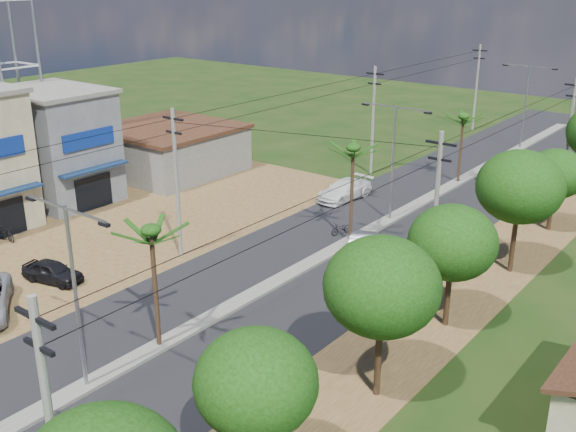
{
  "coord_description": "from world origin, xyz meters",
  "views": [
    {
      "loc": [
        21.16,
        -13.59,
        16.3
      ],
      "look_at": [
        -1.11,
        15.01,
        3.0
      ],
      "focal_mm": 42.0,
      "sensor_mm": 36.0,
      "label": 1
    }
  ],
  "objects": [
    {
      "name": "moto_rider_west_b",
      "position": [
        -5.0,
        29.43,
        0.47
      ],
      "size": [
        0.68,
        1.61,
        0.93
      ],
      "primitive_type": "imported",
      "rotation": [
        0.0,
        0.0,
        -0.16
      ],
      "color": "black",
      "rests_on": "ground"
    },
    {
      "name": "palm_median_near",
      "position": [
        0.0,
        4.0,
        5.54
      ],
      "size": [
        2.0,
        2.0,
        6.15
      ],
      "color": "black",
      "rests_on": "ground"
    },
    {
      "name": "streetlight_far",
      "position": [
        0.0,
        50.0,
        4.79
      ],
      "size": [
        5.1,
        0.18,
        8.0
      ],
      "color": "gray",
      "rests_on": "ground"
    },
    {
      "name": "palm_median_far",
      "position": [
        0.0,
        36.0,
        5.26
      ],
      "size": [
        2.0,
        2.0,
        5.85
      ],
      "color": "black",
      "rests_on": "ground"
    },
    {
      "name": "road",
      "position": [
        0.0,
        15.0,
        0.02
      ],
      "size": [
        12.0,
        110.0,
        0.04
      ],
      "primitive_type": "cube",
      "color": "black",
      "rests_on": "ground"
    },
    {
      "name": "utility_pole_e_b",
      "position": [
        7.5,
        16.0,
        4.76
      ],
      "size": [
        1.6,
        0.24,
        9.0
      ],
      "color": "#605E56",
      "rests_on": "ground"
    },
    {
      "name": "car_silver_mid",
      "position": [
        1.5,
        19.06,
        0.64
      ],
      "size": [
        2.71,
        4.13,
        1.29
      ],
      "primitive_type": "imported",
      "rotation": [
        0.0,
        0.0,
        3.52
      ],
      "color": "#9EA1A6",
      "rests_on": "ground"
    },
    {
      "name": "car_white_far",
      "position": [
        -5.0,
        26.9,
        0.72
      ],
      "size": [
        2.5,
        5.16,
        1.45
      ],
      "primitive_type": "imported",
      "rotation": [
        0.0,
        0.0,
        -0.1
      ],
      "color": "silver",
      "rests_on": "ground"
    },
    {
      "name": "ground",
      "position": [
        0.0,
        0.0,
        0.0
      ],
      "size": [
        160.0,
        160.0,
        0.0
      ],
      "primitive_type": "plane",
      "color": "black",
      "rests_on": "ground"
    },
    {
      "name": "car_parked_dark",
      "position": [
        -9.86,
        5.07,
        0.61
      ],
      "size": [
        3.8,
        2.22,
        1.22
      ],
      "primitive_type": "imported",
      "rotation": [
        0.0,
        0.0,
        1.8
      ],
      "color": "black",
      "rests_on": "ground"
    },
    {
      "name": "utility_pole_w_b",
      "position": [
        -7.0,
        12.0,
        4.76
      ],
      "size": [
        1.6,
        0.24,
        9.0
      ],
      "color": "#605E56",
      "rests_on": "ground"
    },
    {
      "name": "utility_pole_w_c",
      "position": [
        -7.0,
        34.0,
        4.76
      ],
      "size": [
        1.6,
        0.24,
        9.0
      ],
      "color": "#605E56",
      "rests_on": "ground"
    },
    {
      "name": "tree_east_f",
      "position": [
        9.2,
        30.0,
        3.89
      ],
      "size": [
        3.8,
        3.8,
        5.52
      ],
      "color": "black",
      "rests_on": "ground"
    },
    {
      "name": "utility_pole_w_d",
      "position": [
        -7.0,
        55.0,
        4.76
      ],
      "size": [
        1.6,
        0.24,
        9.0
      ],
      "color": "#605E56",
      "rests_on": "ground"
    },
    {
      "name": "low_shed",
      "position": [
        -21.0,
        24.0,
        1.97
      ],
      "size": [
        10.4,
        10.4,
        3.95
      ],
      "color": "#605E56",
      "rests_on": "ground"
    },
    {
      "name": "palm_median_mid",
      "position": [
        0.0,
        20.0,
        5.9
      ],
      "size": [
        2.0,
        2.0,
        6.55
      ],
      "color": "black",
      "rests_on": "ground"
    },
    {
      "name": "tree_east_e",
      "position": [
        9.6,
        22.0,
        5.09
      ],
      "size": [
        4.8,
        4.8,
        7.14
      ],
      "color": "black",
      "rests_on": "ground"
    },
    {
      "name": "tree_east_d",
      "position": [
        9.4,
        14.0,
        4.34
      ],
      "size": [
        4.2,
        4.2,
        6.13
      ],
      "color": "black",
      "rests_on": "ground"
    },
    {
      "name": "streetlight_near",
      "position": [
        0.0,
        0.0,
        4.79
      ],
      "size": [
        5.1,
        0.18,
        8.0
      ],
      "color": "gray",
      "rests_on": "ground"
    },
    {
      "name": "shophouse_grey",
      "position": [
        -21.98,
        14.0,
        4.16
      ],
      "size": [
        9.0,
        6.4,
        8.3
      ],
      "color": "#53585C",
      "rests_on": "ground"
    },
    {
      "name": "moto_rider_west_a",
      "position": [
        -1.2,
        20.77,
        0.42
      ],
      "size": [
        0.99,
        1.68,
        0.83
      ],
      "primitive_type": "imported",
      "rotation": [
        0.0,
        0.0,
        -0.29
      ],
      "color": "black",
      "rests_on": "ground"
    },
    {
      "name": "dirt_lot_west",
      "position": [
        -15.0,
        8.0,
        0.02
      ],
      "size": [
        18.0,
        46.0,
        0.04
      ],
      "primitive_type": "cube",
      "color": "#4E301A",
      "rests_on": "ground"
    },
    {
      "name": "utility_pole_e_c",
      "position": [
        7.5,
        38.0,
        4.76
      ],
      "size": [
        1.6,
        0.24,
        9.0
      ],
      "color": "#605E56",
      "rests_on": "ground"
    },
    {
      "name": "tree_east_b",
      "position": [
        9.3,
        0.0,
        4.11
      ],
      "size": [
        4.0,
        4.0,
        5.83
      ],
      "color": "black",
      "rests_on": "ground"
    },
    {
      "name": "median",
      "position": [
        0.0,
        18.0,
        0.09
      ],
      "size": [
        1.0,
        90.0,
        0.18
      ],
      "primitive_type": "cube",
      "color": "#605E56",
      "rests_on": "ground"
    },
    {
      "name": "tree_east_c",
      "position": [
        9.7,
        7.0,
        4.86
      ],
      "size": [
        4.6,
        4.6,
        6.83
      ],
      "color": "black",
      "rests_on": "ground"
    },
    {
      "name": "dirt_shoulder_east",
      "position": [
        8.5,
        15.0,
        0.01
      ],
      "size": [
        5.0,
        90.0,
        0.03
      ],
      "primitive_type": "cube",
      "color": "#4E301A",
      "rests_on": "ground"
    },
    {
      "name": "streetlight_mid",
      "position": [
        0.0,
        25.0,
        4.79
      ],
      "size": [
        5.1,
        0.18,
        8.0
      ],
      "color": "gray",
      "rests_on": "ground"
    }
  ]
}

